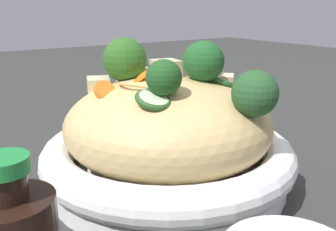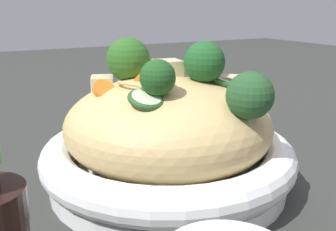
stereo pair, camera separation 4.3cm
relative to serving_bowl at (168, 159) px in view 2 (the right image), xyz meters
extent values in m
plane|color=#2F302E|center=(0.00, 0.00, -0.03)|extent=(3.00, 3.00, 0.00)
cylinder|color=white|center=(0.00, 0.00, -0.02)|extent=(0.27, 0.27, 0.02)
torus|color=white|center=(0.00, 0.00, 0.01)|extent=(0.29, 0.29, 0.04)
ellipsoid|color=tan|center=(0.00, 0.00, 0.04)|extent=(0.23, 0.23, 0.11)
torus|color=tan|center=(0.00, 0.03, 0.09)|extent=(0.08, 0.08, 0.02)
torus|color=tan|center=(-0.04, -0.01, 0.07)|extent=(0.07, 0.07, 0.01)
torus|color=tan|center=(-0.02, 0.05, 0.07)|extent=(0.07, 0.07, 0.03)
cone|color=#97AD6B|center=(0.00, -0.05, 0.09)|extent=(0.02, 0.02, 0.02)
sphere|color=#1F5B29|center=(0.00, -0.05, 0.11)|extent=(0.05, 0.05, 0.03)
cone|color=#90AF6B|center=(-0.05, 0.04, 0.09)|extent=(0.02, 0.02, 0.02)
sphere|color=#1F4E1F|center=(-0.05, 0.04, 0.11)|extent=(0.05, 0.05, 0.04)
cone|color=#8FB66D|center=(0.03, -0.07, 0.08)|extent=(0.03, 0.03, 0.02)
sphere|color=#31571C|center=(0.03, -0.07, 0.11)|extent=(0.05, 0.05, 0.04)
cone|color=#99AB70|center=(0.05, 0.03, 0.09)|extent=(0.03, 0.03, 0.01)
sphere|color=#2C5E21|center=(0.05, 0.03, 0.11)|extent=(0.07, 0.07, 0.05)
cone|color=#8EB975|center=(-0.09, -0.04, 0.07)|extent=(0.03, 0.02, 0.02)
sphere|color=#254E27|center=(-0.09, -0.04, 0.09)|extent=(0.06, 0.06, 0.05)
cone|color=#8FB56D|center=(-0.02, -0.04, 0.09)|extent=(0.03, 0.02, 0.02)
sphere|color=#1E5426|center=(-0.02, -0.04, 0.11)|extent=(0.05, 0.05, 0.05)
cylinder|color=orange|center=(0.01, 0.07, 0.09)|extent=(0.03, 0.03, 0.02)
cylinder|color=orange|center=(-0.07, -0.06, 0.08)|extent=(0.03, 0.03, 0.02)
cylinder|color=orange|center=(0.01, 0.02, 0.10)|extent=(0.03, 0.03, 0.02)
cylinder|color=beige|center=(-0.02, -0.06, 0.09)|extent=(0.04, 0.04, 0.02)
torus|color=#265A2B|center=(-0.02, -0.06, 0.09)|extent=(0.04, 0.04, 0.02)
cylinder|color=beige|center=(-0.05, 0.05, 0.09)|extent=(0.03, 0.03, 0.02)
torus|color=#295021|center=(-0.05, 0.05, 0.09)|extent=(0.04, 0.04, 0.02)
cylinder|color=beige|center=(-0.03, 0.03, 0.10)|extent=(0.05, 0.05, 0.03)
torus|color=#30532D|center=(-0.03, 0.03, 0.10)|extent=(0.06, 0.06, 0.03)
cylinder|color=beige|center=(0.07, 0.01, 0.09)|extent=(0.03, 0.03, 0.03)
torus|color=#25592F|center=(0.07, 0.01, 0.09)|extent=(0.04, 0.03, 0.03)
cube|color=#C7BD91|center=(0.07, 0.05, 0.08)|extent=(0.04, 0.03, 0.02)
cube|color=#CFB48A|center=(0.08, 0.00, 0.09)|extent=(0.04, 0.05, 0.03)
cube|color=#C6B18C|center=(0.01, -0.09, 0.08)|extent=(0.03, 0.03, 0.02)
cube|color=beige|center=(0.02, -0.01, 0.10)|extent=(0.03, 0.03, 0.03)
camera|label=1|loc=(-0.34, 0.23, 0.18)|focal=40.70mm
camera|label=2|loc=(-0.37, 0.20, 0.18)|focal=40.70mm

